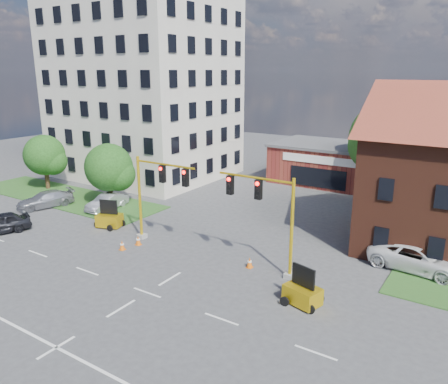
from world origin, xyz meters
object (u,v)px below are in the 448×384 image
at_px(trailer_west, 109,219).
at_px(trailer_east, 303,293).
at_px(signal_mast_west, 156,191).
at_px(pickup_white, 418,258).
at_px(signal_mast_east, 267,212).

distance_m(trailer_west, trailer_east, 17.85).
relative_size(signal_mast_west, pickup_white, 1.04).
bearing_deg(signal_mast_east, signal_mast_west, 180.00).
bearing_deg(trailer_east, pickup_white, 76.46).
height_order(signal_mast_east, pickup_white, signal_mast_east).
relative_size(signal_mast_west, trailer_east, 2.92).
xyz_separation_m(signal_mast_west, trailer_west, (-5.43, 0.38, -3.25)).
bearing_deg(trailer_west, trailer_east, -28.76).
xyz_separation_m(signal_mast_west, pickup_white, (16.62, 5.37, -3.09)).
bearing_deg(signal_mast_east, trailer_east, -35.00).
bearing_deg(trailer_west, signal_mast_west, -23.65).
height_order(trailer_east, pickup_white, trailer_east).
bearing_deg(signal_mast_west, trailer_west, 176.02).
distance_m(signal_mast_east, pickup_white, 10.04).
bearing_deg(signal_mast_east, pickup_white, 34.16).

